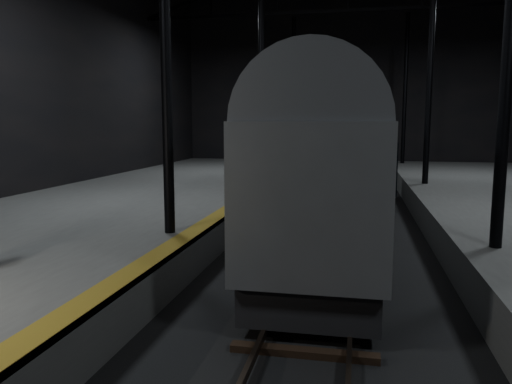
# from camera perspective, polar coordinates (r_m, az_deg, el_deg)

# --- Properties ---
(ground) EXTENTS (44.00, 44.00, 0.00)m
(ground) POSITION_cam_1_polar(r_m,az_deg,el_deg) (16.03, 8.52, -5.63)
(ground) COLOR black
(ground) RESTS_ON ground
(platform_left) EXTENTS (9.00, 43.80, 1.00)m
(platform_left) POSITION_cam_1_polar(r_m,az_deg,el_deg) (17.92, -16.17, -2.79)
(platform_left) COLOR #4C4C4A
(platform_left) RESTS_ON ground
(tactile_strip) EXTENTS (0.50, 43.80, 0.01)m
(tactile_strip) POSITION_cam_1_polar(r_m,az_deg,el_deg) (16.31, -2.89, -1.71)
(tactile_strip) COLOR olive
(tactile_strip) RESTS_ON platform_left
(track) EXTENTS (2.40, 43.00, 0.24)m
(track) POSITION_cam_1_polar(r_m,az_deg,el_deg) (16.01, 8.52, -5.39)
(track) COLOR #3F3328
(track) RESTS_ON ground
(train) EXTENTS (2.77, 18.48, 4.94)m
(train) POSITION_cam_1_polar(r_m,az_deg,el_deg) (17.02, 8.96, 4.54)
(train) COLOR #919498
(train) RESTS_ON ground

